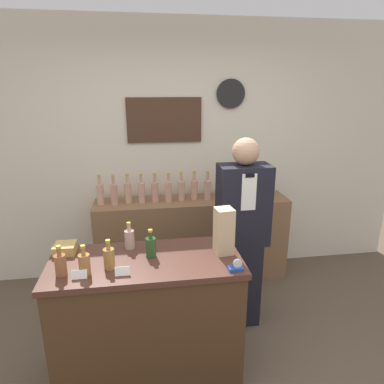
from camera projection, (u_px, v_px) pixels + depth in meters
The scene contains 26 objects.
back_wall at pixel (175, 153), 3.66m from camera, with size 5.20×0.09×2.70m.
back_shelf at pixel (192, 240), 3.70m from camera, with size 2.01×0.42×0.91m.
display_counter at pixel (148, 320), 2.40m from camera, with size 1.27×0.58×0.95m.
shopkeeper at pixel (242, 236), 2.90m from camera, with size 0.42×0.26×1.66m.
potted_plant at pixel (254, 179), 3.57m from camera, with size 0.30×0.30×0.38m.
paper_bag at pixel (224, 231), 2.30m from camera, with size 0.13×0.13×0.32m.
tape_dispenser at pixel (236, 267), 2.12m from camera, with size 0.09×0.06×0.07m.
price_card_left at pixel (79, 275), 2.02m from camera, with size 0.09×0.02×0.06m.
price_card_right at pixel (122, 271), 2.06m from camera, with size 0.09×0.02×0.06m.
gift_box at pixel (65, 248), 2.34m from camera, with size 0.15×0.15×0.06m.
counter_bottle_0 at pixel (61, 264), 2.05m from camera, with size 0.07×0.07×0.19m.
counter_bottle_1 at pixel (84, 264), 2.06m from camera, with size 0.07×0.07×0.19m.
counter_bottle_2 at pixel (109, 258), 2.13m from camera, with size 0.07×0.07×0.19m.
counter_bottle_3 at pixel (129, 239), 2.40m from camera, with size 0.07×0.07×0.19m.
counter_bottle_4 at pixel (151, 246), 2.28m from camera, with size 0.07×0.07×0.19m.
shelf_bottle_0 at pixel (100, 193), 3.40m from camera, with size 0.07×0.07×0.30m.
shelf_bottle_1 at pixel (114, 193), 3.40m from camera, with size 0.07×0.07×0.30m.
shelf_bottle_2 at pixel (128, 192), 3.44m from camera, with size 0.07×0.07×0.30m.
shelf_bottle_3 at pixel (141, 192), 3.45m from camera, with size 0.07×0.07×0.30m.
shelf_bottle_4 at pixel (155, 191), 3.47m from camera, with size 0.07×0.07×0.30m.
shelf_bottle_5 at pixel (168, 191), 3.48m from camera, with size 0.07×0.07×0.30m.
shelf_bottle_6 at pixel (181, 190), 3.51m from camera, with size 0.07×0.07×0.30m.
shelf_bottle_7 at pixel (194, 189), 3.55m from camera, with size 0.07×0.07×0.30m.
shelf_bottle_8 at pixel (208, 189), 3.54m from camera, with size 0.07×0.07×0.30m.
shelf_bottle_9 at pixel (220, 188), 3.56m from camera, with size 0.07×0.07×0.30m.
shelf_bottle_10 at pixel (232, 187), 3.60m from camera, with size 0.07×0.07×0.30m.
Camera 1 is at (-0.36, -1.61, 2.04)m, focal length 32.00 mm.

